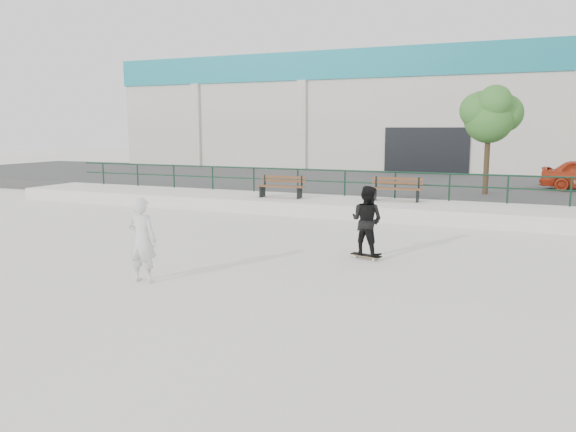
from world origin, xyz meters
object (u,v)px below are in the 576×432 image
at_px(bench_left, 281,187).
at_px(skateboard, 366,256).
at_px(standing_skater, 367,220).
at_px(tree, 490,113).
at_px(bench_right, 396,189).
at_px(seated_skater, 142,240).

xyz_separation_m(bench_left, skateboard, (5.17, -6.67, -0.84)).
xyz_separation_m(skateboard, standing_skater, (0.00, 0.00, 0.87)).
bearing_deg(tree, skateboard, -100.54).
height_order(skateboard, standing_skater, standing_skater).
bearing_deg(bench_right, standing_skater, -87.32).
bearing_deg(bench_right, seated_skater, -108.07).
height_order(tree, seated_skater, tree).
distance_m(tree, seated_skater, 16.13).
distance_m(tree, standing_skater, 11.50).
bearing_deg(tree, seated_skater, -111.15).
height_order(bench_left, bench_right, bench_right).
relative_size(skateboard, seated_skater, 0.46).
bearing_deg(skateboard, seated_skater, -118.61).
relative_size(standing_skater, seated_skater, 0.96).
relative_size(bench_right, skateboard, 2.38).
relative_size(bench_left, tree, 0.43).
height_order(tree, skateboard, tree).
xyz_separation_m(standing_skater, seated_skater, (-3.69, -3.84, -0.06)).
xyz_separation_m(tree, skateboard, (-2.04, -10.97, -3.66)).
bearing_deg(seated_skater, tree, -114.00).
relative_size(tree, skateboard, 5.36).
bearing_deg(seated_skater, skateboard, -136.70).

